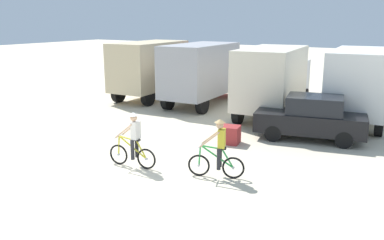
{
  "coord_description": "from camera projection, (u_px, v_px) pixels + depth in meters",
  "views": [
    {
      "loc": [
        7.98,
        -8.65,
        4.7
      ],
      "look_at": [
        0.23,
        3.7,
        1.1
      ],
      "focal_mm": 38.73,
      "sensor_mm": 36.0,
      "label": 1
    }
  ],
  "objects": [
    {
      "name": "cyclist_orange_shirt",
      "position": [
        133.0,
        142.0,
        13.24
      ],
      "size": [
        1.72,
        0.53,
        1.82
      ],
      "color": "black",
      "rests_on": "ground"
    },
    {
      "name": "box_truck_cream_rv",
      "position": [
        274.0,
        78.0,
        20.07
      ],
      "size": [
        3.14,
        6.98,
        3.35
      ],
      "color": "beige",
      "rests_on": "ground"
    },
    {
      "name": "sedan_parked",
      "position": [
        311.0,
        118.0,
        16.27
      ],
      "size": [
        4.48,
        2.63,
        1.76
      ],
      "color": "black",
      "rests_on": "ground"
    },
    {
      "name": "box_truck_white_box",
      "position": [
        361.0,
        81.0,
        18.95
      ],
      "size": [
        2.99,
        6.94,
        3.35
      ],
      "color": "white",
      "rests_on": "ground"
    },
    {
      "name": "cyclist_cowboy_hat",
      "position": [
        218.0,
        151.0,
        12.36
      ],
      "size": [
        1.65,
        0.74,
        1.82
      ],
      "color": "black",
      "rests_on": "ground"
    },
    {
      "name": "ground_plane",
      "position": [
        120.0,
        180.0,
        12.36
      ],
      "size": [
        120.0,
        120.0,
        0.0
      ],
      "primitive_type": "plane",
      "color": "beige"
    },
    {
      "name": "supply_crate",
      "position": [
        230.0,
        135.0,
        15.89
      ],
      "size": [
        0.85,
        0.81,
        0.68
      ],
      "primitive_type": "cube",
      "rotation": [
        0.0,
        0.0,
        1.78
      ],
      "color": "#9E2D2D",
      "rests_on": "ground"
    },
    {
      "name": "box_truck_grey_hauler",
      "position": [
        205.0,
        71.0,
        22.85
      ],
      "size": [
        2.76,
        6.88,
        3.35
      ],
      "color": "#9E9EA3",
      "rests_on": "ground"
    },
    {
      "name": "box_truck_tan_camper",
      "position": [
        155.0,
        66.0,
        24.77
      ],
      "size": [
        2.8,
        6.89,
        3.35
      ],
      "color": "#CCB78E",
      "rests_on": "ground"
    }
  ]
}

